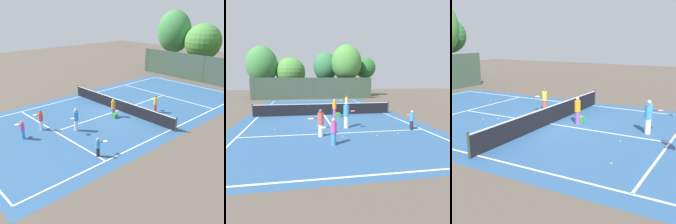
# 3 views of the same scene
# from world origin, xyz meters

# --- Properties ---
(ground_plane) EXTENTS (80.00, 80.00, 0.00)m
(ground_plane) POSITION_xyz_m (0.00, 0.00, 0.00)
(ground_plane) COLOR brown
(court_surface) EXTENTS (13.00, 25.00, 0.01)m
(court_surface) POSITION_xyz_m (0.00, 0.00, 0.00)
(court_surface) COLOR #2D5684
(court_surface) RESTS_ON ground_plane
(tennis_net) EXTENTS (11.90, 0.10, 1.10)m
(tennis_net) POSITION_xyz_m (0.00, 0.00, 0.51)
(tennis_net) COLOR #333833
(tennis_net) RESTS_ON ground_plane
(perimeter_fence) EXTENTS (18.00, 0.12, 3.20)m
(perimeter_fence) POSITION_xyz_m (0.00, 14.00, 1.60)
(perimeter_fence) COLOR #384C3D
(perimeter_fence) RESTS_ON ground_plane
(tree_1) EXTENTS (5.05, 4.32, 8.25)m
(tree_1) POSITION_xyz_m (-7.98, 19.03, 5.22)
(tree_1) COLOR brown
(tree_1) RESTS_ON ground_plane
(tree_2) EXTENTS (4.95, 4.95, 6.56)m
(tree_2) POSITION_xyz_m (-3.46, 19.47, 4.07)
(tree_2) COLOR brown
(tree_2) RESTS_ON ground_plane
(player_0) EXTENTS (0.90, 0.53, 1.49)m
(player_0) POSITION_xyz_m (2.43, 1.98, 0.77)
(player_0) COLOR #E54C3F
(player_0) RESTS_ON ground_plane
(player_1) EXTENTS (0.87, 0.46, 1.34)m
(player_1) POSITION_xyz_m (-0.52, -8.58, 0.69)
(player_1) COLOR #388CD8
(player_1) RESTS_ON ground_plane
(player_2) EXTENTS (0.71, 0.91, 1.71)m
(player_2) POSITION_xyz_m (0.87, -5.15, 0.88)
(player_2) COLOR silver
(player_2) RESTS_ON ground_plane
(player_3) EXTENTS (0.91, 0.51, 1.53)m
(player_3) POSITION_xyz_m (-0.97, -6.94, 0.79)
(player_3) COLOR silver
(player_3) RESTS_ON ground_plane
(player_4) EXTENTS (0.32, 0.32, 1.51)m
(player_4) POSITION_xyz_m (0.71, -1.32, 0.77)
(player_4) COLOR purple
(player_4) RESTS_ON ground_plane
(player_5) EXTENTS (0.38, 0.84, 1.23)m
(player_5) POSITION_xyz_m (4.76, -6.33, 0.64)
(player_5) COLOR #232328
(player_5) RESTS_ON ground_plane
(ball_crate) EXTENTS (0.42, 0.33, 0.43)m
(ball_crate) POSITION_xyz_m (0.97, -1.40, 0.18)
(ball_crate) COLOR green
(ball_crate) RESTS_ON ground_plane
(tennis_ball_0) EXTENTS (0.07, 0.07, 0.07)m
(tennis_ball_0) POSITION_xyz_m (-0.99, -4.40, 0.03)
(tennis_ball_0) COLOR #CCE533
(tennis_ball_0) RESTS_ON ground_plane
(tennis_ball_1) EXTENTS (0.07, 0.07, 0.07)m
(tennis_ball_1) POSITION_xyz_m (3.34, 7.49, 0.03)
(tennis_ball_1) COLOR #CCE533
(tennis_ball_1) RESTS_ON ground_plane
(tennis_ball_2) EXTENTS (0.07, 0.07, 0.07)m
(tennis_ball_2) POSITION_xyz_m (3.50, -7.16, 0.03)
(tennis_ball_2) COLOR #CCE533
(tennis_ball_2) RESTS_ON ground_plane
(tennis_ball_3) EXTENTS (0.07, 0.07, 0.07)m
(tennis_ball_3) POSITION_xyz_m (-3.63, -5.00, 0.03)
(tennis_ball_3) COLOR #CCE533
(tennis_ball_3) RESTS_ON ground_plane
(tennis_ball_4) EXTENTS (0.07, 0.07, 0.07)m
(tennis_ball_4) POSITION_xyz_m (-2.08, 8.52, 0.03)
(tennis_ball_4) COLOR #CCE533
(tennis_ball_4) RESTS_ON ground_plane
(tennis_ball_5) EXTENTS (0.07, 0.07, 0.07)m
(tennis_ball_5) POSITION_xyz_m (3.70, 0.99, 0.03)
(tennis_ball_5) COLOR #CCE533
(tennis_ball_5) RESTS_ON ground_plane
(tennis_ball_6) EXTENTS (0.07, 0.07, 0.07)m
(tennis_ball_6) POSITION_xyz_m (-0.69, 3.17, 0.03)
(tennis_ball_6) COLOR #CCE533
(tennis_ball_6) RESTS_ON ground_plane
(tennis_ball_7) EXTENTS (0.07, 0.07, 0.07)m
(tennis_ball_7) POSITION_xyz_m (2.14, -7.39, 0.03)
(tennis_ball_7) COLOR #CCE533
(tennis_ball_7) RESTS_ON ground_plane
(tennis_ball_8) EXTENTS (0.07, 0.07, 0.07)m
(tennis_ball_8) POSITION_xyz_m (0.19, -7.35, 0.03)
(tennis_ball_8) COLOR #CCE533
(tennis_ball_8) RESTS_ON ground_plane
(tennis_ball_9) EXTENTS (0.07, 0.07, 0.07)m
(tennis_ball_9) POSITION_xyz_m (1.40, -0.63, 0.03)
(tennis_ball_9) COLOR #CCE533
(tennis_ball_9) RESTS_ON ground_plane
(tennis_ball_10) EXTENTS (0.07, 0.07, 0.07)m
(tennis_ball_10) POSITION_xyz_m (-1.20, 3.86, 0.03)
(tennis_ball_10) COLOR #CCE533
(tennis_ball_10) RESTS_ON ground_plane
(tennis_ball_11) EXTENTS (0.07, 0.07, 0.07)m
(tennis_ball_11) POSITION_xyz_m (2.72, 1.38, 0.03)
(tennis_ball_11) COLOR #CCE533
(tennis_ball_11) RESTS_ON ground_plane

